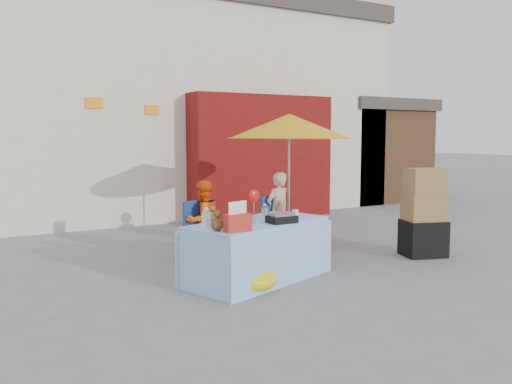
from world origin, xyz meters
TOP-DOWN VIEW (x-y plane):
  - ground at (0.00, 0.00)m, footprint 80.00×80.00m
  - backdrop at (0.52, 7.52)m, footprint 14.00×8.00m
  - market_table at (-0.40, -0.07)m, footprint 2.06×1.44m
  - chair_left at (-0.55, 1.08)m, footprint 0.58×0.57m
  - chair_right at (0.70, 1.08)m, footprint 0.58×0.57m
  - vendor_orange at (-0.55, 1.21)m, footprint 0.64×0.55m
  - vendor_beige at (0.70, 1.21)m, footprint 0.50×0.39m
  - umbrella at (1.00, 1.36)m, footprint 1.90×1.90m
  - box_stack at (2.35, -0.16)m, footprint 0.70×0.63m
  - tarp_bundle at (-0.71, -0.48)m, footprint 0.72×0.64m

SIDE VIEW (x-z plane):
  - ground at x=0.00m, z-range 0.00..0.00m
  - tarp_bundle at x=-0.71m, z-range 0.00..0.27m
  - chair_left at x=-0.55m, z-range -0.17..0.68m
  - chair_right at x=0.70m, z-range -0.17..0.68m
  - market_table at x=-0.40m, z-range -0.20..0.94m
  - vendor_orange at x=-0.55m, z-range 0.00..1.13m
  - box_stack at x=2.35m, z-range -0.05..1.24m
  - vendor_beige at x=0.70m, z-range 0.00..1.21m
  - umbrella at x=1.00m, z-range 0.85..2.94m
  - backdrop at x=0.52m, z-range -0.80..7.00m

